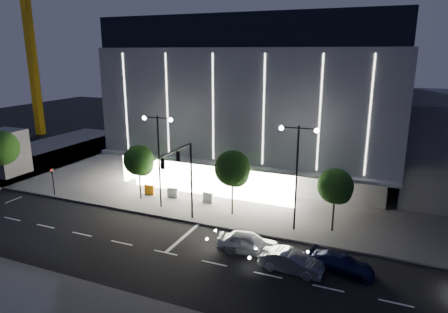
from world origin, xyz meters
The scene contains 18 objects.
ground centered at (0.00, 0.00, 0.00)m, with size 160.00×160.00×0.00m, color black.
sidewalk_museum centered at (5.00, 24.00, 0.07)m, with size 70.00×40.00×0.15m, color #474747.
sidewalk_west centered at (-30.00, 10.00, 0.07)m, with size 16.00×50.00×0.15m, color #474747.
museum centered at (2.98, 22.31, 9.27)m, with size 30.00×25.80×18.00m.
traffic_mast centered at (1.00, 3.34, 5.03)m, with size 0.33×5.89×7.07m.
street_lamp_west centered at (-3.00, 6.00, 5.96)m, with size 3.16×0.36×9.00m.
street_lamp_east centered at (10.00, 6.00, 5.96)m, with size 3.16×0.36×9.00m.
ped_signal_far centered at (-15.00, 4.50, 1.89)m, with size 0.22×0.24×3.00m.
tower_crane centered at (-40.92, 28.00, 20.51)m, with size 32.00×2.00×28.50m.
tree_left centered at (-5.97, 7.02, 4.03)m, with size 3.02×3.02×5.72m.
tree_mid centered at (4.03, 7.02, 4.33)m, with size 3.25×3.25×6.15m.
tree_right centered at (13.03, 7.02, 3.88)m, with size 2.91×2.91×5.51m.
car_lead centered at (7.67, 1.00, 0.79)m, with size 1.87×4.65×1.58m, color silver.
car_second centered at (11.31, -0.39, 0.73)m, with size 1.54×4.41×1.45m, color #AAADB2.
car_third centered at (14.50, 0.87, 0.63)m, with size 1.77×4.36×1.27m, color #111741.
barrier_a centered at (-5.91, 8.48, 0.65)m, with size 1.10×0.25×1.00m, color orange.
barrier_b centered at (-3.23, 8.63, 0.65)m, with size 1.10×0.25×1.00m, color silver.
barrier_d centered at (0.70, 8.77, 0.65)m, with size 1.10×0.25×1.00m, color silver.
Camera 1 is at (16.61, -24.78, 14.64)m, focal length 32.00 mm.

